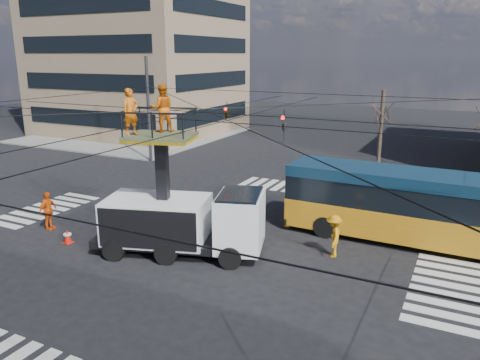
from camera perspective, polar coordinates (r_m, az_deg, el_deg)
name	(u,v)px	position (r m, az deg, el deg)	size (l,w,h in m)	color
ground	(205,241)	(21.22, -4.32, -7.41)	(120.00, 120.00, 0.00)	black
sidewalk_nw	(134,135)	(49.63, -12.85, 5.36)	(18.00, 18.00, 0.12)	slate
crosswalks	(205,241)	(21.22, -4.32, -7.39)	(22.40, 22.40, 0.02)	silver
overhead_network	(206,145)	(20.36, -4.15, 4.24)	(24.24, 24.24, 8.00)	#2D2D30
tree_a	(382,112)	(30.92, 16.93, 7.97)	(2.00, 2.00, 6.00)	#382B21
utility_truck	(182,203)	(19.34, -7.06, -2.83)	(7.37, 4.30, 6.97)	black
city_bus	(436,209)	(21.69, 22.76, -3.23)	(12.98, 2.85, 3.20)	#C27712
traffic_cone	(68,236)	(22.20, -20.28, -6.44)	(0.36, 0.36, 0.62)	red
worker_ground	(48,211)	(23.97, -22.38, -3.51)	(1.09, 0.45, 1.86)	#E6570E
flagger	(334,236)	(19.68, 11.35, -6.69)	(1.16, 0.67, 1.80)	orange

